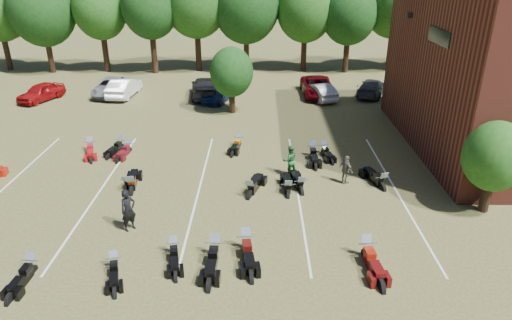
{
  "coord_description": "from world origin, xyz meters",
  "views": [
    {
      "loc": [
        0.06,
        -17.53,
        10.85
      ],
      "look_at": [
        -0.11,
        4.0,
        1.2
      ],
      "focal_mm": 32.0,
      "sensor_mm": 36.0,
      "label": 1
    }
  ],
  "objects_px": {
    "person_black": "(128,210)",
    "person_green": "(290,160)",
    "car_0": "(41,92)",
    "person_grey": "(346,170)",
    "car_4": "(219,92)",
    "motorcycle_3": "(215,257)",
    "motorcycle_14": "(129,152)"
  },
  "relations": [
    {
      "from": "person_green",
      "to": "person_grey",
      "type": "distance_m",
      "value": 3.0
    },
    {
      "from": "person_black",
      "to": "person_green",
      "type": "xyz_separation_m",
      "value": [
        7.22,
        5.45,
        -0.09
      ]
    },
    {
      "from": "car_0",
      "to": "person_black",
      "type": "height_order",
      "value": "person_black"
    },
    {
      "from": "car_0",
      "to": "person_black",
      "type": "distance_m",
      "value": 22.82
    },
    {
      "from": "car_4",
      "to": "motorcycle_14",
      "type": "relative_size",
      "value": 2.0
    },
    {
      "from": "person_green",
      "to": "motorcycle_14",
      "type": "xyz_separation_m",
      "value": [
        -9.53,
        3.07,
        -0.86
      ]
    },
    {
      "from": "car_4",
      "to": "person_grey",
      "type": "height_order",
      "value": "person_grey"
    },
    {
      "from": "car_0",
      "to": "car_4",
      "type": "height_order",
      "value": "same"
    },
    {
      "from": "car_0",
      "to": "car_4",
      "type": "bearing_deg",
      "value": 22.23
    },
    {
      "from": "car_4",
      "to": "motorcycle_3",
      "type": "relative_size",
      "value": 1.67
    },
    {
      "from": "person_green",
      "to": "car_4",
      "type": "bearing_deg",
      "value": -87.13
    },
    {
      "from": "car_0",
      "to": "person_green",
      "type": "distance_m",
      "value": 23.87
    },
    {
      "from": "car_4",
      "to": "person_green",
      "type": "xyz_separation_m",
      "value": [
        4.93,
        -13.85,
        0.15
      ]
    },
    {
      "from": "person_black",
      "to": "person_green",
      "type": "distance_m",
      "value": 9.05
    },
    {
      "from": "car_0",
      "to": "motorcycle_3",
      "type": "bearing_deg",
      "value": -30.78
    },
    {
      "from": "person_green",
      "to": "person_grey",
      "type": "bearing_deg",
      "value": 144.87
    },
    {
      "from": "car_0",
      "to": "person_grey",
      "type": "xyz_separation_m",
      "value": [
        22.32,
        -14.74,
        0.06
      ]
    },
    {
      "from": "car_0",
      "to": "person_black",
      "type": "bearing_deg",
      "value": -35.47
    },
    {
      "from": "person_black",
      "to": "motorcycle_14",
      "type": "relative_size",
      "value": 0.91
    },
    {
      "from": "car_0",
      "to": "person_grey",
      "type": "bearing_deg",
      "value": -11.41
    },
    {
      "from": "car_4",
      "to": "person_green",
      "type": "bearing_deg",
      "value": -50.93
    },
    {
      "from": "car_0",
      "to": "motorcycle_3",
      "type": "xyz_separation_m",
      "value": [
        16.12,
        -21.24,
        -0.71
      ]
    },
    {
      "from": "car_0",
      "to": "motorcycle_3",
      "type": "height_order",
      "value": "car_0"
    },
    {
      "from": "person_black",
      "to": "person_green",
      "type": "relative_size",
      "value": 1.11
    },
    {
      "from": "car_0",
      "to": "motorcycle_14",
      "type": "distance_m",
      "value": 14.65
    },
    {
      "from": "person_black",
      "to": "car_0",
      "type": "bearing_deg",
      "value": 77.16
    },
    {
      "from": "car_4",
      "to": "person_black",
      "type": "relative_size",
      "value": 2.2
    },
    {
      "from": "person_black",
      "to": "person_green",
      "type": "bearing_deg",
      "value": -8.3
    },
    {
      "from": "car_4",
      "to": "car_0",
      "type": "bearing_deg",
      "value": -160.31
    },
    {
      "from": "person_grey",
      "to": "person_black",
      "type": "bearing_deg",
      "value": 80.15
    },
    {
      "from": "person_grey",
      "to": "person_green",
      "type": "bearing_deg",
      "value": 37.63
    },
    {
      "from": "person_grey",
      "to": "motorcycle_14",
      "type": "distance_m",
      "value": 13.03
    }
  ]
}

